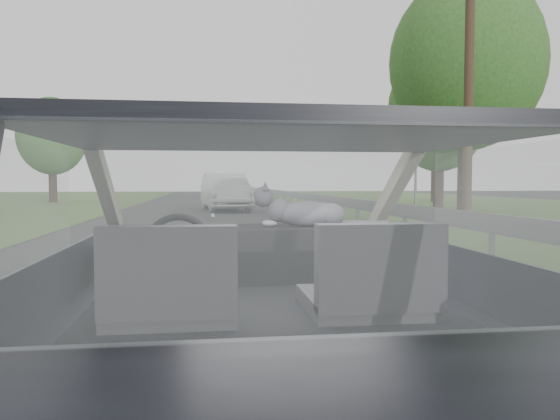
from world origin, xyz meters
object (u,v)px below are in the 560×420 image
object	(u,v)px
subject_car	(266,299)
highway_sign	(416,184)
cat	(307,212)
other_car	(225,192)
utility_pole	(469,80)

from	to	relation	value
subject_car	highway_sign	world-z (taller)	highway_sign
cat	highway_sign	world-z (taller)	highway_sign
other_car	highway_sign	bearing A→B (deg)	-45.84
cat	utility_pole	size ratio (longest dim) A/B	0.06
utility_pole	other_car	bearing A→B (deg)	129.93
cat	other_car	distance (m)	20.99
subject_car	cat	size ratio (longest dim) A/B	7.28
other_car	highway_sign	xyz separation A→B (m)	(6.54, -5.44, 0.37)
subject_car	highway_sign	distance (m)	17.66
highway_sign	utility_pole	distance (m)	4.32
cat	other_car	bearing A→B (deg)	93.76
other_car	cat	bearing A→B (deg)	-96.88
other_car	subject_car	bearing A→B (deg)	-97.66
subject_car	utility_pole	size ratio (longest dim) A/B	0.46
subject_car	other_car	xyz separation A→B (m)	(0.60, 21.58, 0.09)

